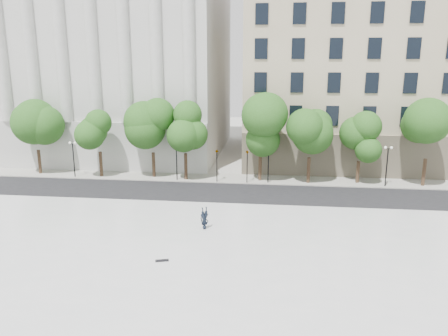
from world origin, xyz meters
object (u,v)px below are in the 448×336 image
Objects in this scene: skateboard at (162,261)px; person_lying at (205,226)px; traffic_light_east at (247,151)px; traffic_light_west at (217,150)px.

person_lying is at bearing 56.32° from skateboard.
person_lying is 2.02× the size of skateboard.
traffic_light_east is at bearing 53.87° from person_lying.
person_lying is at bearing -86.20° from traffic_light_west.
traffic_light_east is at bearing 62.50° from skateboard.
traffic_light_west is 15.05m from person_lying.
traffic_light_west is 2.38× the size of person_lying.
skateboard is at bearing -134.83° from person_lying.
traffic_light_east is 4.82× the size of skateboard.
traffic_light_east is (3.30, -0.00, 0.01)m from traffic_light_west.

